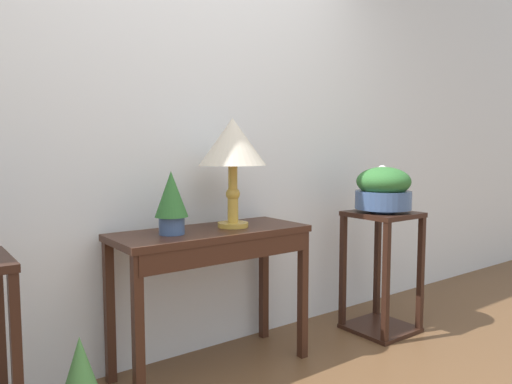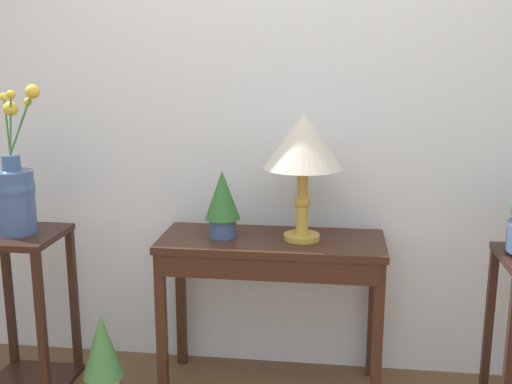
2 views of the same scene
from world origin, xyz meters
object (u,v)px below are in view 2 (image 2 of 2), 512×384
object	(u,v)px
console_table	(271,264)
table_lamp	(303,145)
pedestal_stand_left	(24,312)
potted_plant_floor	(103,355)
potted_plant_on_console	(222,201)
flower_vase_tall_left	(14,192)

from	to	relation	value
console_table	table_lamp	bearing A→B (deg)	9.46
table_lamp	pedestal_stand_left	xyz separation A→B (m)	(-1.32, -0.15, -0.81)
table_lamp	potted_plant_floor	xyz separation A→B (m)	(-0.90, -0.24, -0.97)
table_lamp	pedestal_stand_left	size ratio (longest dim) A/B	0.74
console_table	potted_plant_floor	distance (m)	0.89
console_table	potted_plant_on_console	world-z (taller)	potted_plant_on_console
console_table	potted_plant_on_console	size ratio (longest dim) A/B	3.32
pedestal_stand_left	flower_vase_tall_left	size ratio (longest dim) A/B	1.16
flower_vase_tall_left	potted_plant_floor	distance (m)	0.86
table_lamp	potted_plant_on_console	size ratio (longest dim) A/B	1.87
pedestal_stand_left	potted_plant_floor	world-z (taller)	pedestal_stand_left
pedestal_stand_left	potted_plant_floor	distance (m)	0.45
flower_vase_tall_left	potted_plant_floor	xyz separation A→B (m)	(0.41, -0.09, -0.74)
console_table	pedestal_stand_left	size ratio (longest dim) A/B	1.32
potted_plant_floor	potted_plant_on_console	bearing A→B (deg)	23.64
console_table	potted_plant_on_console	xyz separation A→B (m)	(-0.23, 0.02, 0.29)
console_table	potted_plant_floor	size ratio (longest dim) A/B	2.36
console_table	flower_vase_tall_left	size ratio (longest dim) A/B	1.53
console_table	table_lamp	distance (m)	0.58
potted_plant_on_console	potted_plant_floor	bearing A→B (deg)	-156.36
pedestal_stand_left	potted_plant_floor	xyz separation A→B (m)	(0.42, -0.09, -0.15)
potted_plant_on_console	flower_vase_tall_left	bearing A→B (deg)	-171.24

